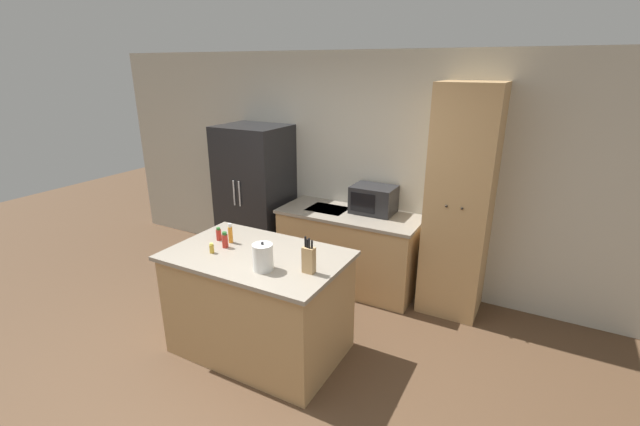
{
  "coord_description": "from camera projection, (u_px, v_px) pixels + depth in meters",
  "views": [
    {
      "loc": [
        1.91,
        -2.13,
        2.45
      ],
      "look_at": [
        -0.0,
        1.4,
        1.05
      ],
      "focal_mm": 24.0,
      "sensor_mm": 36.0,
      "label": 1
    }
  ],
  "objects": [
    {
      "name": "ground_plane",
      "position": [
        237.0,
        387.0,
        3.43
      ],
      "size": [
        14.0,
        14.0,
        0.0
      ],
      "primitive_type": "plane",
      "color": "brown"
    },
    {
      "name": "wall_back",
      "position": [
        359.0,
        169.0,
        4.94
      ],
      "size": [
        7.2,
        0.06,
        2.6
      ],
      "color": "beige",
      "rests_on": "ground_plane"
    },
    {
      "name": "refrigerator",
      "position": [
        256.0,
        197.0,
        5.32
      ],
      "size": [
        0.81,
        0.7,
        1.77
      ],
      "color": "black",
      "rests_on": "ground_plane"
    },
    {
      "name": "back_counter",
      "position": [
        349.0,
        249.0,
        4.9
      ],
      "size": [
        1.59,
        0.69,
        0.89
      ],
      "color": "tan",
      "rests_on": "ground_plane"
    },
    {
      "name": "pantry_cabinet",
      "position": [
        460.0,
        204.0,
        4.19
      ],
      "size": [
        0.59,
        0.56,
        2.31
      ],
      "color": "tan",
      "rests_on": "ground_plane"
    },
    {
      "name": "kitchen_island",
      "position": [
        259.0,
        303.0,
        3.75
      ],
      "size": [
        1.5,
        0.95,
        0.94
      ],
      "color": "tan",
      "rests_on": "ground_plane"
    },
    {
      "name": "microwave",
      "position": [
        373.0,
        199.0,
        4.71
      ],
      "size": [
        0.47,
        0.35,
        0.3
      ],
      "color": "#232326",
      "rests_on": "back_counter"
    },
    {
      "name": "knife_block",
      "position": [
        309.0,
        259.0,
        3.23
      ],
      "size": [
        0.09,
        0.06,
        0.29
      ],
      "color": "tan",
      "rests_on": "kitchen_island"
    },
    {
      "name": "spice_bottle_tall_dark",
      "position": [
        212.0,
        248.0,
        3.6
      ],
      "size": [
        0.04,
        0.04,
        0.09
      ],
      "color": "gold",
      "rests_on": "kitchen_island"
    },
    {
      "name": "spice_bottle_short_red",
      "position": [
        230.0,
        234.0,
        3.79
      ],
      "size": [
        0.04,
        0.04,
        0.18
      ],
      "color": "orange",
      "rests_on": "kitchen_island"
    },
    {
      "name": "spice_bottle_amber_oil",
      "position": [
        225.0,
        240.0,
        3.7
      ],
      "size": [
        0.05,
        0.05,
        0.14
      ],
      "color": "#B2281E",
      "rests_on": "kitchen_island"
    },
    {
      "name": "spice_bottle_green_herb",
      "position": [
        219.0,
        234.0,
        3.85
      ],
      "size": [
        0.05,
        0.05,
        0.12
      ],
      "color": "#B2281E",
      "rests_on": "kitchen_island"
    },
    {
      "name": "kettle",
      "position": [
        263.0,
        257.0,
        3.28
      ],
      "size": [
        0.16,
        0.16,
        0.23
      ],
      "color": "white",
      "rests_on": "kitchen_island"
    }
  ]
}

